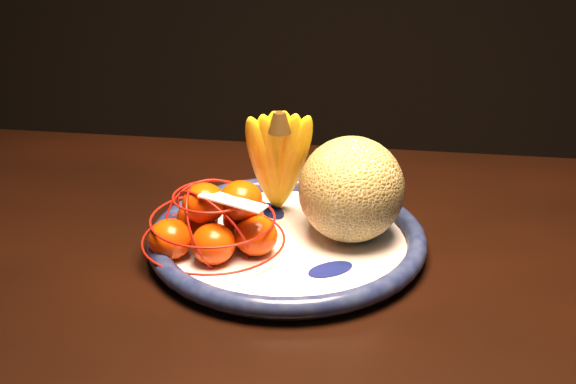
# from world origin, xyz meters

# --- Properties ---
(dining_table) EXTENTS (1.66, 1.04, 0.81)m
(dining_table) POSITION_xyz_m (0.04, -0.03, 0.72)
(dining_table) COLOR black
(dining_table) RESTS_ON ground
(fruit_bowl) EXTENTS (0.32, 0.32, 0.03)m
(fruit_bowl) POSITION_xyz_m (0.08, 0.11, 0.82)
(fruit_bowl) COLOR white
(fruit_bowl) RESTS_ON dining_table
(cantaloupe) EXTENTS (0.12, 0.12, 0.12)m
(cantaloupe) POSITION_xyz_m (0.15, 0.12, 0.88)
(cantaloupe) COLOR olive
(cantaloupe) RESTS_ON fruit_bowl
(banana_bunch) EXTENTS (0.10, 0.10, 0.16)m
(banana_bunch) POSITION_xyz_m (0.07, 0.17, 0.90)
(banana_bunch) COLOR yellow
(banana_bunch) RESTS_ON fruit_bowl
(mandarin_bag) EXTENTS (0.17, 0.17, 0.10)m
(mandarin_bag) POSITION_xyz_m (0.01, 0.08, 0.85)
(mandarin_bag) COLOR #F14400
(mandarin_bag) RESTS_ON fruit_bowl
(price_tag) EXTENTS (0.08, 0.05, 0.01)m
(price_tag) POSITION_xyz_m (0.03, 0.06, 0.89)
(price_tag) COLOR white
(price_tag) RESTS_ON mandarin_bag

